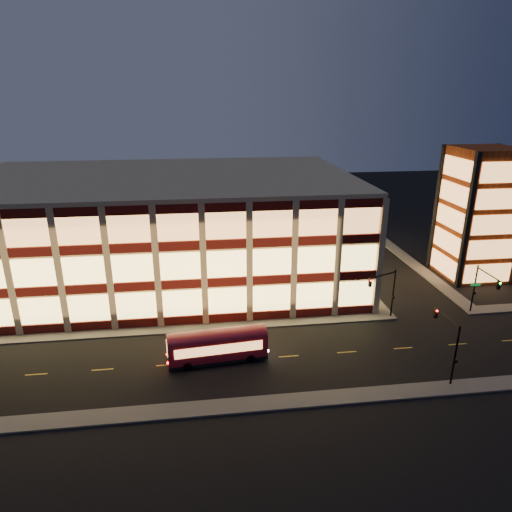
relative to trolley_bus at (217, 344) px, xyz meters
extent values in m
plane|color=black|center=(-2.95, 5.78, -1.79)|extent=(200.00, 200.00, 0.00)
cube|color=#514F4C|center=(-5.95, 6.78, -1.72)|extent=(54.00, 2.00, 0.15)
cube|color=#514F4C|center=(20.05, 22.78, -1.72)|extent=(2.00, 30.00, 0.15)
cube|color=#514F4C|center=(31.05, 22.78, -1.72)|extent=(2.00, 30.00, 0.15)
cube|color=#514F4C|center=(-2.95, -7.22, -1.72)|extent=(100.00, 2.00, 0.15)
cube|color=tan|center=(-5.95, 22.78, 5.21)|extent=(50.00, 30.00, 14.00)
cube|color=tan|center=(-5.95, 22.78, 12.46)|extent=(50.40, 30.40, 0.50)
cube|color=#470C0A|center=(-5.95, 7.66, -1.14)|extent=(50.10, 0.25, 1.00)
cube|color=#FDD36A|center=(-5.95, 7.68, 0.96)|extent=(49.00, 0.20, 3.00)
cube|color=#470C0A|center=(19.17, 22.78, -1.14)|extent=(0.25, 30.10, 1.00)
cube|color=#FDD36A|center=(19.15, 22.78, 0.96)|extent=(0.20, 29.00, 3.00)
cube|color=#470C0A|center=(-5.95, 7.66, 3.26)|extent=(50.10, 0.25, 1.00)
cube|color=#FDD36A|center=(-5.95, 7.68, 5.36)|extent=(49.00, 0.20, 3.00)
cube|color=#470C0A|center=(19.17, 22.78, 3.26)|extent=(0.25, 30.10, 1.00)
cube|color=#FDD36A|center=(19.15, 22.78, 5.36)|extent=(0.20, 29.00, 3.00)
cube|color=#470C0A|center=(-5.95, 7.66, 7.66)|extent=(50.10, 0.25, 1.00)
cube|color=#FDD36A|center=(-5.95, 7.68, 9.76)|extent=(49.00, 0.20, 3.00)
cube|color=#470C0A|center=(19.17, 22.78, 7.66)|extent=(0.25, 30.10, 1.00)
cube|color=#FDD36A|center=(19.15, 22.78, 9.76)|extent=(0.20, 29.00, 3.00)
cube|color=#8C3814|center=(37.05, 17.78, 7.21)|extent=(8.00, 8.00, 18.00)
cube|color=black|center=(33.05, 13.78, 7.21)|extent=(0.60, 0.60, 18.00)
cube|color=black|center=(33.05, 21.78, 7.21)|extent=(0.60, 0.60, 18.00)
cube|color=black|center=(41.05, 21.78, 7.21)|extent=(0.60, 0.60, 18.00)
cube|color=#FFA959|center=(37.05, 13.70, 0.01)|extent=(6.60, 0.16, 2.60)
cube|color=#FFA959|center=(32.97, 17.78, 0.01)|extent=(0.16, 6.60, 2.60)
cube|color=#FFA959|center=(37.05, 13.70, 3.41)|extent=(6.60, 0.16, 2.60)
cube|color=#FFA959|center=(32.97, 17.78, 3.41)|extent=(0.16, 6.60, 2.60)
cube|color=#FFA959|center=(37.05, 13.70, 6.81)|extent=(6.60, 0.16, 2.60)
cube|color=#FFA959|center=(32.97, 17.78, 6.81)|extent=(0.16, 6.60, 2.60)
cube|color=#FFA959|center=(37.05, 13.70, 10.21)|extent=(6.60, 0.16, 2.60)
cube|color=#FFA959|center=(32.97, 17.78, 10.21)|extent=(0.16, 6.60, 2.60)
cube|color=#FFA959|center=(37.05, 13.70, 13.61)|extent=(6.60, 0.16, 2.60)
cube|color=#FFA959|center=(32.97, 17.78, 13.61)|extent=(0.16, 6.60, 2.60)
cylinder|color=black|center=(20.55, 6.58, 1.21)|extent=(0.18, 0.18, 6.00)
cylinder|color=black|center=(18.80, 5.83, 3.91)|extent=(3.56, 1.63, 0.14)
cube|color=black|center=(17.05, 5.08, 3.41)|extent=(0.32, 0.32, 0.95)
sphere|color=#FF0C05|center=(17.05, 4.90, 3.71)|extent=(0.20, 0.20, 0.20)
cube|color=black|center=(20.55, 6.38, 0.81)|extent=(0.25, 0.18, 0.28)
cylinder|color=black|center=(30.55, 6.58, 1.21)|extent=(0.18, 0.18, 6.00)
cylinder|color=black|center=(30.55, 4.58, 3.91)|extent=(0.14, 4.00, 0.14)
cube|color=black|center=(30.55, 2.58, 3.41)|extent=(0.32, 0.32, 0.95)
sphere|color=#0CFF26|center=(30.55, 2.40, 3.71)|extent=(0.20, 0.20, 0.20)
cube|color=black|center=(30.55, 6.38, 0.81)|extent=(0.25, 0.18, 0.28)
cube|color=#0C7226|center=(30.55, 6.43, 1.81)|extent=(1.20, 0.06, 0.28)
cylinder|color=black|center=(20.55, -6.72, 1.21)|extent=(0.18, 0.18, 6.00)
cylinder|color=black|center=(20.55, -4.72, 3.91)|extent=(0.14, 4.00, 0.14)
cube|color=black|center=(20.55, -2.72, 3.41)|extent=(0.32, 0.32, 0.95)
sphere|color=#FF0C05|center=(20.55, -2.90, 3.71)|extent=(0.20, 0.20, 0.20)
cube|color=black|center=(20.55, -6.92, 0.81)|extent=(0.25, 0.18, 0.28)
cube|color=maroon|center=(0.00, 0.00, -0.17)|extent=(9.74, 3.29, 2.20)
cube|color=black|center=(0.00, 0.00, -1.46)|extent=(9.74, 3.29, 0.33)
cylinder|color=black|center=(-2.95, -1.34, -1.36)|extent=(0.88, 0.37, 0.86)
cylinder|color=black|center=(-3.15, 0.76, -1.36)|extent=(0.88, 0.37, 0.86)
cylinder|color=black|center=(3.15, -0.76, -1.36)|extent=(0.88, 0.37, 0.86)
cylinder|color=black|center=(2.95, 1.34, -1.36)|extent=(0.88, 0.37, 0.86)
cube|color=#FFA959|center=(0.12, -1.22, 0.12)|extent=(8.38, 0.86, 0.96)
cube|color=#FFA959|center=(-0.12, 1.22, 0.12)|extent=(8.38, 0.86, 0.96)
camera|label=1|loc=(-1.26, -38.83, 23.04)|focal=32.00mm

